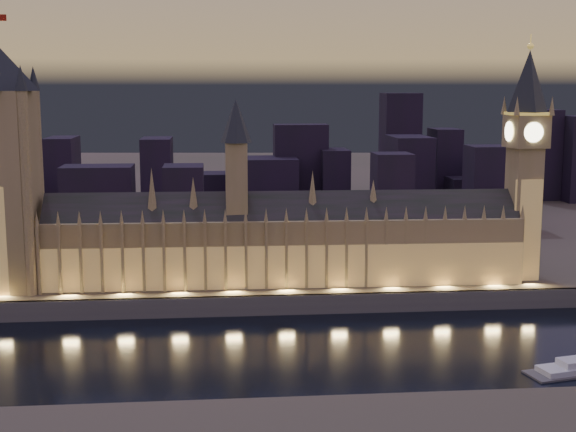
{
  "coord_description": "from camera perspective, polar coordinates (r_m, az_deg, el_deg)",
  "views": [
    {
      "loc": [
        -24.95,
        -270.58,
        91.53
      ],
      "look_at": [
        5.0,
        55.0,
        38.0
      ],
      "focal_mm": 50.0,
      "sensor_mm": 36.0,
      "label": 1
    }
  ],
  "objects": [
    {
      "name": "north_bank",
      "position": [
        795.8,
        -3.43,
        2.97
      ],
      "size": [
        2000.0,
        960.0,
        8.0
      ],
      "primitive_type": "cube",
      "color": "#3B442F",
      "rests_on": "ground"
    },
    {
      "name": "elizabeth_tower",
      "position": [
        358.98,
        16.56,
        4.88
      ],
      "size": [
        18.0,
        18.0,
        104.66
      ],
      "color": "olive",
      "rests_on": "north_bank"
    },
    {
      "name": "embankment_wall",
      "position": [
        324.6,
        -0.66,
        -6.35
      ],
      "size": [
        2000.0,
        2.5,
        8.0
      ],
      "primitive_type": "cube",
      "color": "#4D4E4F",
      "rests_on": "ground"
    },
    {
      "name": "victoria_tower",
      "position": [
        344.39,
        -19.58,
        4.01
      ],
      "size": [
        31.68,
        31.68,
        111.25
      ],
      "color": "olive",
      "rests_on": "north_bank"
    },
    {
      "name": "ground_plane",
      "position": [
        286.73,
        0.01,
        -9.32
      ],
      "size": [
        2000.0,
        2000.0,
        0.0
      ],
      "primitive_type": "plane",
      "color": "black",
      "rests_on": "ground"
    },
    {
      "name": "palace_of_westminster",
      "position": [
        339.82,
        -0.42,
        -1.76
      ],
      "size": [
        202.0,
        23.96,
        78.0
      ],
      "color": "olive",
      "rests_on": "north_bank"
    },
    {
      "name": "city_backdrop",
      "position": [
        525.52,
        1.46,
        2.72
      ],
      "size": [
        483.66,
        215.63,
        77.86
      ],
      "color": "black",
      "rests_on": "north_bank"
    }
  ]
}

